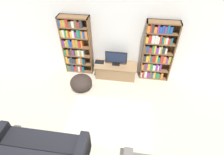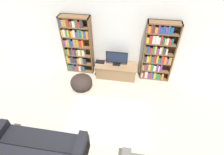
% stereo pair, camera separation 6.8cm
% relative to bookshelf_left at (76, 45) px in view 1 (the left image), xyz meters
% --- Properties ---
extents(wall_back, '(8.80, 0.06, 2.60)m').
position_rel_bookshelf_left_xyz_m(wall_back, '(1.30, 0.18, 0.31)').
color(wall_back, silver).
rests_on(wall_back, ground_plane).
extents(bookshelf_left, '(0.92, 0.30, 1.94)m').
position_rel_bookshelf_left_xyz_m(bookshelf_left, '(0.00, 0.00, 0.00)').
color(bookshelf_left, brown).
rests_on(bookshelf_left, ground_plane).
extents(bookshelf_right, '(0.92, 0.30, 1.94)m').
position_rel_bookshelf_left_xyz_m(bookshelf_right, '(2.52, -0.00, -0.03)').
color(bookshelf_right, brown).
rests_on(bookshelf_right, ground_plane).
extents(tv_stand, '(1.35, 0.55, 0.46)m').
position_rel_bookshelf_left_xyz_m(tv_stand, '(1.30, -0.15, -0.76)').
color(tv_stand, '#8E6B47').
rests_on(tv_stand, ground_plane).
extents(television, '(0.69, 0.16, 0.47)m').
position_rel_bookshelf_left_xyz_m(television, '(1.30, -0.12, -0.28)').
color(television, black).
rests_on(television, tv_stand).
extents(laptop, '(0.32, 0.24, 0.03)m').
position_rel_bookshelf_left_xyz_m(laptop, '(0.75, -0.10, -0.52)').
color(laptop, '#B7B7BC').
rests_on(laptop, tv_stand).
extents(area_rug, '(2.20, 1.48, 0.02)m').
position_rel_bookshelf_left_xyz_m(area_rug, '(1.37, -1.94, -0.98)').
color(area_rug, beige).
rests_on(area_rug, ground_plane).
extents(couch_left_sectional, '(2.00, 0.81, 0.87)m').
position_rel_bookshelf_left_xyz_m(couch_left_sectional, '(0.06, -3.17, -0.69)').
color(couch_left_sectional, black).
rests_on(couch_left_sectional, ground_plane).
extents(beanbag_ottoman, '(0.67, 0.67, 0.46)m').
position_rel_bookshelf_left_xyz_m(beanbag_ottoman, '(0.32, -0.89, -0.76)').
color(beanbag_ottoman, '#2D231E').
rests_on(beanbag_ottoman, ground_plane).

